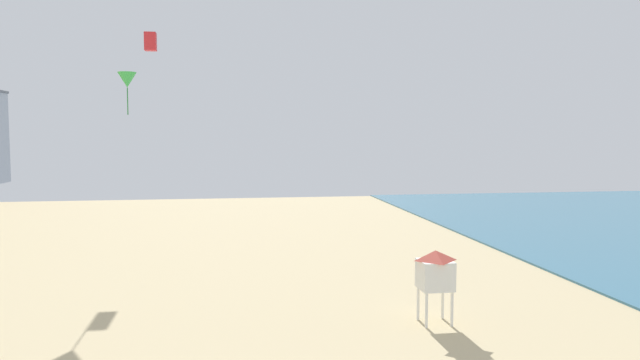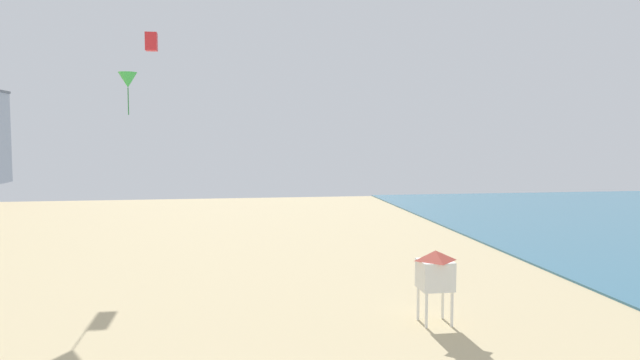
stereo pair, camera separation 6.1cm
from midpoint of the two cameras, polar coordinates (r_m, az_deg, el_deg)
The scene contains 3 objects.
lifeguard_stand at distance 21.60m, azimuth 10.62°, elevation -8.32°, with size 1.10×1.10×2.55m.
kite_red_box at distance 39.17m, azimuth -15.58°, elevation 12.34°, with size 0.69×0.69×1.09m.
kite_green_delta at distance 31.56m, azimuth -17.61°, elevation 8.89°, with size 0.91×0.91×2.07m.
Camera 1 is at (3.02, -2.17, 6.56)m, focal length 34.30 mm.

